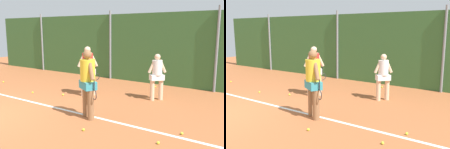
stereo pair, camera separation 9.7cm
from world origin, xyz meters
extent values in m
plane|color=#A85B33|center=(0.00, 2.06, 0.00)|extent=(27.53, 27.53, 0.00)
cube|color=#386633|center=(0.00, 7.01, 1.58)|extent=(17.26, 0.25, 3.17)
cylinder|color=gray|center=(-4.98, 6.83, 1.67)|extent=(0.10, 0.10, 3.35)
cylinder|color=gray|center=(0.00, 6.83, 1.67)|extent=(0.10, 0.10, 3.35)
cylinder|color=gray|center=(4.98, 6.83, 1.67)|extent=(0.10, 0.10, 3.35)
cube|color=white|center=(0.00, 1.87, 0.00)|extent=(12.62, 0.10, 0.01)
cylinder|color=#8C603D|center=(2.57, 1.83, 0.42)|extent=(0.18, 0.18, 0.83)
cylinder|color=#8C603D|center=(2.89, 1.66, 0.42)|extent=(0.18, 0.18, 0.83)
cube|color=teal|center=(2.73, 1.75, 0.94)|extent=(0.64, 0.55, 0.22)
cylinder|color=yellow|center=(2.73, 1.75, 1.35)|extent=(0.41, 0.41, 0.59)
sphere|color=#8C603D|center=(2.73, 1.75, 1.78)|extent=(0.24, 0.24, 0.24)
cylinder|color=#8C603D|center=(2.53, 1.86, 1.39)|extent=(0.31, 0.22, 0.57)
cylinder|color=#8C603D|center=(2.93, 1.63, 1.39)|extent=(0.31, 0.22, 0.57)
cylinder|color=black|center=(3.03, 1.63, 1.00)|extent=(0.03, 0.03, 0.28)
torus|color=#26262B|center=(3.03, 1.63, 0.73)|extent=(0.26, 0.16, 0.28)
cylinder|color=beige|center=(1.06, 3.50, 0.40)|extent=(0.18, 0.18, 0.80)
cylinder|color=beige|center=(1.30, 3.77, 0.40)|extent=(0.18, 0.18, 0.80)
cube|color=white|center=(1.18, 3.63, 0.91)|extent=(0.59, 0.61, 0.21)
cylinder|color=red|center=(1.18, 3.63, 1.30)|extent=(0.39, 0.39, 0.57)
sphere|color=beige|center=(1.18, 3.63, 1.72)|extent=(0.23, 0.23, 0.23)
cylinder|color=beige|center=(1.03, 3.47, 1.35)|extent=(0.26, 0.27, 0.55)
cylinder|color=beige|center=(1.33, 3.80, 1.35)|extent=(0.26, 0.27, 0.55)
cylinder|color=black|center=(1.35, 3.90, 0.96)|extent=(0.03, 0.03, 0.28)
torus|color=#26262B|center=(1.35, 3.90, 0.69)|extent=(0.21, 0.23, 0.28)
cylinder|color=beige|center=(3.44, 4.38, 0.35)|extent=(0.16, 0.16, 0.71)
cylinder|color=beige|center=(3.66, 4.61, 0.35)|extent=(0.16, 0.16, 0.71)
cube|color=white|center=(3.55, 4.49, 0.80)|extent=(0.53, 0.53, 0.19)
cylinder|color=white|center=(3.55, 4.49, 1.15)|extent=(0.35, 0.35, 0.50)
sphere|color=beige|center=(3.55, 4.49, 1.52)|extent=(0.21, 0.21, 0.21)
cylinder|color=beige|center=(3.42, 4.35, 1.19)|extent=(0.23, 0.24, 0.49)
cylinder|color=beige|center=(3.69, 4.63, 1.19)|extent=(0.23, 0.24, 0.49)
sphere|color=#CCDB33|center=(3.23, 0.94, 0.03)|extent=(0.07, 0.07, 0.07)
sphere|color=#CCDB33|center=(2.73, 6.23, 0.03)|extent=(0.07, 0.07, 0.07)
sphere|color=#CCDB33|center=(-3.59, 3.22, 0.03)|extent=(0.07, 0.07, 0.07)
sphere|color=#CCDB33|center=(5.29, 2.07, 0.03)|extent=(0.07, 0.07, 0.07)
sphere|color=#CCDB33|center=(0.42, 3.08, 0.03)|extent=(0.07, 0.07, 0.07)
sphere|color=#CCDB33|center=(5.03, 1.29, 0.03)|extent=(0.07, 0.07, 0.07)
sphere|color=#CCDB33|center=(-0.82, 2.67, 0.03)|extent=(0.07, 0.07, 0.07)
camera|label=1|loc=(7.04, -3.47, 2.43)|focal=40.35mm
camera|label=2|loc=(7.12, -3.42, 2.43)|focal=40.35mm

